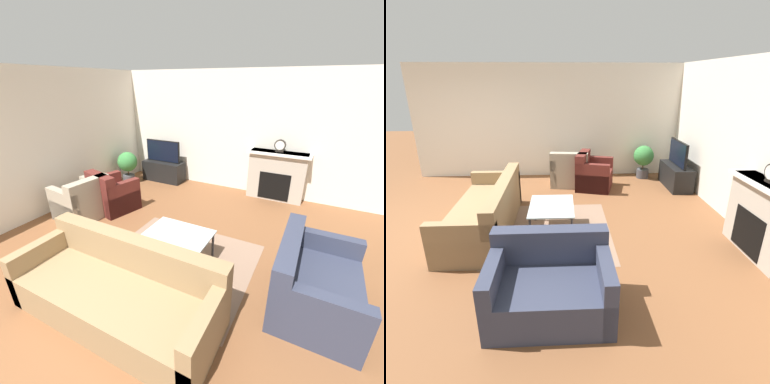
# 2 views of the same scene
# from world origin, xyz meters

# --- Properties ---
(ground_plane) EXTENTS (20.00, 20.00, 0.00)m
(ground_plane) POSITION_xyz_m (0.00, 0.00, 0.00)
(ground_plane) COLOR brown
(wall_back) EXTENTS (8.55, 0.06, 2.70)m
(wall_back) POSITION_xyz_m (0.00, 5.03, 1.35)
(wall_back) COLOR silver
(wall_back) RESTS_ON ground_plane
(wall_left) EXTENTS (0.06, 8.00, 2.70)m
(wall_left) POSITION_xyz_m (-2.81, 2.50, 1.35)
(wall_left) COLOR silver
(wall_left) RESTS_ON ground_plane
(area_rug) EXTENTS (2.12, 1.90, 0.00)m
(area_rug) POSITION_xyz_m (0.30, 1.91, 0.00)
(area_rug) COLOR #896B56
(area_rug) RESTS_ON ground_plane
(fireplace) EXTENTS (1.30, 0.38, 1.07)m
(fireplace) POSITION_xyz_m (1.12, 4.83, 0.56)
(fireplace) COLOR #B2A899
(fireplace) RESTS_ON ground_plane
(tv_stand) EXTENTS (1.07, 0.46, 0.52)m
(tv_stand) POSITION_xyz_m (-1.71, 4.69, 0.26)
(tv_stand) COLOR black
(tv_stand) RESTS_ON ground_plane
(tv) EXTENTS (0.95, 0.06, 0.55)m
(tv) POSITION_xyz_m (-1.71, 4.69, 0.79)
(tv) COLOR black
(tv) RESTS_ON tv_stand
(couch_sectional) EXTENTS (2.35, 0.92, 0.82)m
(couch_sectional) POSITION_xyz_m (0.17, 0.84, 0.29)
(couch_sectional) COLOR #8C704C
(couch_sectional) RESTS_ON ground_plane
(couch_loveseat) EXTENTS (0.90, 1.28, 0.82)m
(couch_loveseat) POSITION_xyz_m (2.08, 1.95, 0.29)
(couch_loveseat) COLOR #33384C
(couch_loveseat) RESTS_ON ground_plane
(armchair_by_window) EXTENTS (0.87, 0.92, 0.82)m
(armchair_by_window) POSITION_xyz_m (-2.00, 2.27, 0.30)
(armchair_by_window) COLOR #9E937F
(armchair_by_window) RESTS_ON ground_plane
(armchair_accent) EXTENTS (0.96, 0.92, 0.82)m
(armchair_accent) POSITION_xyz_m (-1.72, 2.78, 0.30)
(armchair_accent) COLOR #5B231E
(armchair_accent) RESTS_ON ground_plane
(coffee_table) EXTENTS (0.92, 0.70, 0.46)m
(coffee_table) POSITION_xyz_m (0.30, 1.91, 0.41)
(coffee_table) COLOR #333338
(coffee_table) RESTS_ON ground_plane
(potted_plant) EXTENTS (0.49, 0.49, 0.82)m
(potted_plant) POSITION_xyz_m (-2.42, 4.11, 0.50)
(potted_plant) COLOR #47474C
(potted_plant) RESTS_ON ground_plane
(mantel_clock) EXTENTS (0.23, 0.07, 0.26)m
(mantel_clock) POSITION_xyz_m (1.12, 4.84, 1.20)
(mantel_clock) COLOR #28231E
(mantel_clock) RESTS_ON fireplace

